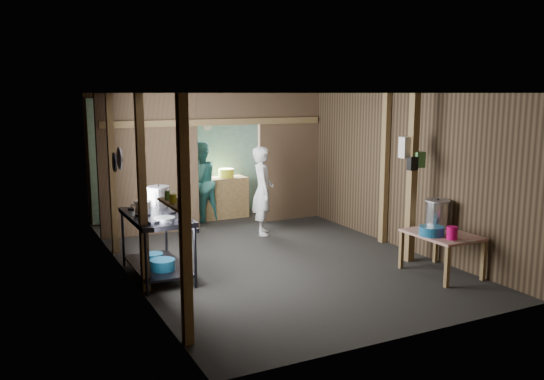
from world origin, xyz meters
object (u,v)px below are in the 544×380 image
pink_bucket (452,233)px  yellow_tub (226,173)px  prep_table (441,254)px  stove_pot_large (158,198)px  stock_pot (437,214)px  gas_range (157,246)px  cook (263,191)px

pink_bucket → yellow_tub: (-1.23, 5.28, 0.24)m
prep_table → stove_pot_large: stove_pot_large is taller
stove_pot_large → pink_bucket: size_ratio=1.89×
prep_table → stock_pot: (0.20, 0.33, 0.50)m
yellow_tub → pink_bucket: bearing=-76.9°
gas_range → prep_table: size_ratio=1.50×
prep_table → yellow_tub: size_ratio=3.19×
stove_pot_large → pink_bucket: bearing=-36.2°
yellow_tub → cook: bearing=-88.4°
stock_pot → cook: cook is taller
gas_range → prep_table: (3.71, -1.72, -0.15)m
gas_range → pink_bucket: 4.14m
gas_range → yellow_tub: (2.37, 3.25, 0.49)m
gas_range → stove_pot_large: (0.17, 0.48, 0.60)m
yellow_tub → cook: (0.05, -1.69, -0.12)m
prep_table → cook: cook is taller
prep_table → yellow_tub: (-1.34, 4.97, 0.64)m
gas_range → stove_pot_large: size_ratio=4.51×
stove_pot_large → cook: bearing=25.7°
yellow_tub → cook: 1.69m
prep_table → cook: bearing=111.5°
gas_range → pink_bucket: gas_range is taller
prep_table → stove_pot_large: 4.24m
gas_range → cook: 2.90m
gas_range → stock_pot: 4.16m
pink_bucket → yellow_tub: size_ratio=0.56×
prep_table → stove_pot_large: bearing=148.1°
stove_pot_large → pink_bucket: stove_pot_large is taller
stove_pot_large → stock_pot: bearing=-26.6°
stove_pot_large → gas_range: bearing=-109.4°
stock_pot → cook: bearing=116.7°
prep_table → pink_bucket: bearing=-110.3°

